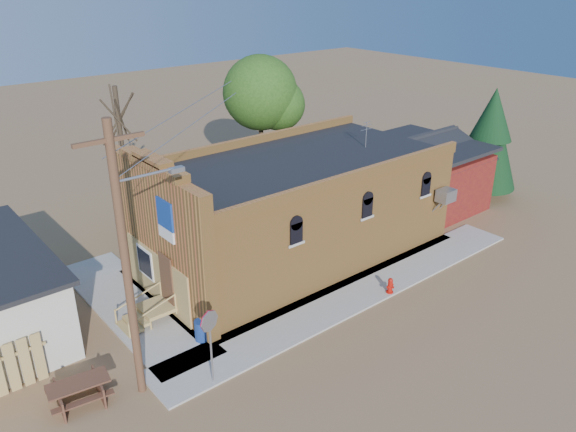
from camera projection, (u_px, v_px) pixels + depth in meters
ground at (347, 316)px, 22.19m from camera, size 120.00×120.00×0.00m
sidewalk_south at (357, 293)px, 23.68m from camera, size 19.00×2.20×0.08m
sidewalk_west at (132, 306)px, 22.74m from camera, size 2.60×10.00×0.08m
brick_bar at (290, 209)px, 26.08m from camera, size 16.40×7.97×6.30m
red_shed at (424, 167)px, 31.86m from camera, size 5.40×6.40×4.30m
utility_pole at (127, 260)px, 16.37m from camera, size 3.12×0.26×9.00m
tree_bare_near at (118, 118)px, 27.22m from camera, size 2.80×2.80×7.65m
tree_leafy at (260, 93)px, 32.83m from camera, size 4.40×4.40×8.15m
evergreen_tree at (490, 136)px, 32.55m from camera, size 3.60×3.60×6.50m
fire_hydrant at (390, 286)px, 23.49m from camera, size 0.40×0.38×0.69m
stop_sign at (210, 328)px, 17.67m from camera, size 0.73×0.27×2.74m
trash_barrel at (202, 330)px, 20.48m from camera, size 0.52×0.52×0.79m
picnic_table at (79, 389)px, 17.54m from camera, size 2.05×1.66×0.78m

